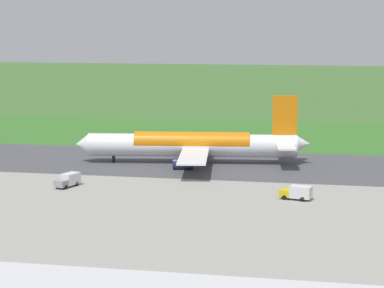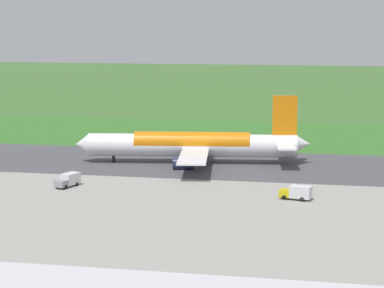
{
  "view_description": "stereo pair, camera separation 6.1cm",
  "coord_description": "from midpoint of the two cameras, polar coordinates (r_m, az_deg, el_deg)",
  "views": [
    {
      "loc": [
        -35.07,
        168.48,
        32.4
      ],
      "look_at": [
        -2.77,
        0.0,
        4.5
      ],
      "focal_mm": 70.8,
      "sensor_mm": 36.0,
      "label": 1
    },
    {
      "loc": [
        -35.13,
        168.46,
        32.4
      ],
      "look_at": [
        -2.77,
        0.0,
        4.5
      ],
      "focal_mm": 70.8,
      "sensor_mm": 36.0,
      "label": 2
    }
  ],
  "objects": [
    {
      "name": "ground_plane",
      "position": [
        175.11,
        -0.88,
        -1.43
      ],
      "size": [
        800.0,
        800.0,
        0.0
      ],
      "primitive_type": "plane",
      "color": "#3D662D"
    },
    {
      "name": "no_stopping_sign",
      "position": [
        207.9,
        -3.09,
        0.63
      ],
      "size": [
        0.6,
        0.1,
        2.21
      ],
      "color": "slate",
      "rests_on": "ground"
    },
    {
      "name": "runway_asphalt",
      "position": [
        175.11,
        -0.88,
        -1.42
      ],
      "size": [
        600.0,
        35.93,
        0.06
      ],
      "primitive_type": "cube",
      "color": "#47474C",
      "rests_on": "ground"
    },
    {
      "name": "grass_verge_foreground",
      "position": [
        209.59,
        1.1,
        0.35
      ],
      "size": [
        600.0,
        80.0,
        0.04
      ],
      "primitive_type": "cube",
      "color": "#346B27",
      "rests_on": "ground"
    },
    {
      "name": "service_truck_baggage",
      "position": [
        140.07,
        7.93,
        -3.64
      ],
      "size": [
        6.16,
        3.53,
        2.65
      ],
      "color": "gold",
      "rests_on": "ground"
    },
    {
      "name": "airliner_main",
      "position": [
        173.8,
        0.13,
        -0.05
      ],
      "size": [
        54.09,
        44.41,
        15.88
      ],
      "color": "white",
      "rests_on": "ground"
    },
    {
      "name": "apron_concrete",
      "position": [
        124.15,
        -5.97,
        -5.93
      ],
      "size": [
        440.0,
        110.0,
        0.05
      ],
      "primitive_type": "cube",
      "color": "gray",
      "rests_on": "ground"
    },
    {
      "name": "service_truck_fuel",
      "position": [
        151.49,
        -9.3,
        -2.69
      ],
      "size": [
        3.99,
        6.22,
        2.65
      ],
      "color": "gray",
      "rests_on": "ground"
    },
    {
      "name": "traffic_cone_orange",
      "position": [
        212.51,
        -4.69,
        0.51
      ],
      "size": [
        0.4,
        0.4,
        0.55
      ],
      "primitive_type": "cone",
      "color": "orange",
      "rests_on": "ground"
    }
  ]
}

